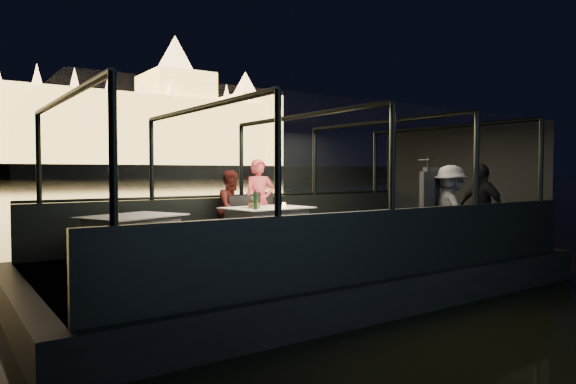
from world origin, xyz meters
TOP-DOWN VIEW (x-y plane):
  - boat_hull at (0.00, 0.00)m, footprint 8.60×4.40m
  - boat_deck at (0.00, 0.00)m, footprint 8.00×4.00m
  - gunwale_port at (0.00, 2.00)m, footprint 8.00×0.08m
  - gunwale_starboard at (0.00, -2.00)m, footprint 8.00×0.08m
  - cabin_glass_port at (0.00, 2.00)m, footprint 8.00×0.02m
  - cabin_glass_starboard at (0.00, -2.00)m, footprint 8.00×0.02m
  - cabin_roof_glass at (0.00, 0.00)m, footprint 8.00×4.00m
  - end_wall_fore at (-4.00, 0.00)m, footprint 0.02×4.00m
  - end_wall_aft at (4.00, 0.00)m, footprint 0.02×4.00m
  - canopy_ribs at (0.00, 0.00)m, footprint 8.00×4.00m
  - dining_table_central at (-0.09, 0.92)m, footprint 1.55×1.19m
  - dining_table_aft at (-2.50, 0.88)m, footprint 1.69×1.49m
  - chair_port_left at (-0.28, 1.37)m, footprint 0.47×0.47m
  - chair_port_right at (0.23, 1.37)m, footprint 0.54×0.54m
  - coat_stand at (1.54, -1.30)m, footprint 0.51×0.43m
  - person_woman_coral at (0.19, 1.64)m, footprint 0.66×0.52m
  - person_man_maroon at (-0.40, 1.64)m, footprint 0.78×0.66m
  - passenger_stripe at (1.88, -1.48)m, footprint 0.81×1.09m
  - passenger_dark at (2.58, -1.55)m, footprint 0.44×0.92m
  - wine_bottle at (-0.55, 0.56)m, footprint 0.08×0.08m
  - bread_basket at (-0.42, 0.81)m, footprint 0.25×0.25m
  - amber_candle at (0.14, 0.73)m, footprint 0.07×0.07m
  - plate_near at (0.32, 0.70)m, footprint 0.30×0.30m
  - plate_far at (-0.43, 1.02)m, footprint 0.29×0.29m
  - wine_glass_white at (-0.53, 0.67)m, footprint 0.08×0.08m
  - wine_glass_red at (0.20, 1.01)m, footprint 0.08×0.08m

SIDE VIEW (x-z plane):
  - boat_hull at x=0.00m, z-range -0.50..0.50m
  - boat_deck at x=0.00m, z-range 0.46..0.50m
  - dining_table_central at x=-0.09m, z-range 0.50..1.27m
  - dining_table_aft at x=-2.50m, z-range 0.51..1.26m
  - gunwale_port at x=0.00m, z-range 0.50..1.40m
  - gunwale_starboard at x=0.00m, z-range 0.50..1.40m
  - chair_port_left at x=-0.28m, z-range 0.48..1.42m
  - chair_port_right at x=0.23m, z-range 0.45..1.45m
  - person_woman_coral at x=0.19m, z-range 0.43..2.07m
  - person_man_maroon at x=-0.40m, z-range 0.54..1.96m
  - plate_near at x=0.32m, z-range 1.27..1.28m
  - plate_far at x=-0.43m, z-range 1.27..1.28m
  - bread_basket at x=-0.42m, z-range 1.26..1.35m
  - amber_candle at x=0.14m, z-range 1.26..1.35m
  - passenger_stripe at x=1.88m, z-range 0.60..2.10m
  - passenger_dark at x=2.58m, z-range 0.58..2.12m
  - wine_glass_white at x=-0.53m, z-range 1.25..1.47m
  - wine_glass_red at x=0.20m, z-range 1.25..1.47m
  - coat_stand at x=1.54m, z-range 0.59..2.21m
  - wine_bottle at x=-0.55m, z-range 1.25..1.58m
  - end_wall_fore at x=-4.00m, z-range 0.50..2.80m
  - end_wall_aft at x=4.00m, z-range 0.50..2.80m
  - canopy_ribs at x=0.00m, z-range 0.50..2.80m
  - cabin_glass_port at x=0.00m, z-range 1.40..2.80m
  - cabin_glass_starboard at x=0.00m, z-range 1.40..2.80m
  - cabin_roof_glass at x=0.00m, z-range 2.79..2.81m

